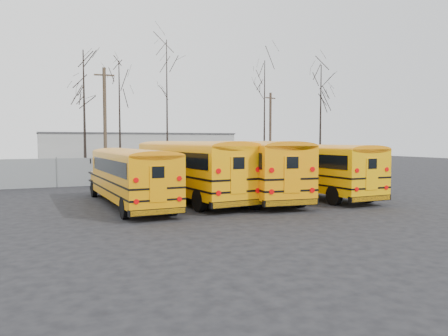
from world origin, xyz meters
name	(u,v)px	position (x,y,z in m)	size (l,w,h in m)	color
ground	(234,203)	(0.00, 0.00, 0.00)	(120.00, 120.00, 0.00)	black
fence	(168,170)	(0.00, 12.00, 1.00)	(40.00, 0.04, 2.00)	gray
distant_building	(137,151)	(2.00, 32.00, 2.00)	(22.00, 8.00, 4.00)	#B9B9B4
bus_a	(131,172)	(-5.10, 1.03, 1.68)	(2.72, 10.35, 2.88)	black
bus_b	(190,165)	(-1.72, 2.02, 1.91)	(3.74, 11.83, 3.26)	black
bus_c	(250,164)	(1.57, 1.34, 1.91)	(3.79, 11.86, 3.27)	black
bus_d	(311,165)	(5.30, 0.89, 1.80)	(2.85, 11.04, 3.07)	black
utility_pole_left	(105,122)	(-3.93, 17.03, 4.75)	(1.65, 0.29, 9.24)	#493929
utility_pole_right	(270,131)	(12.97, 19.13, 4.17)	(1.40, 0.59, 8.12)	#433326
tree_1	(84,115)	(-5.51, 17.57, 5.33)	(0.26, 0.26, 10.66)	black
tree_2	(120,121)	(-3.13, 14.73, 4.74)	(0.26, 0.26, 9.48)	black
tree_3	(167,110)	(1.09, 15.97, 5.87)	(0.26, 0.26, 11.74)	black
tree_4	(264,119)	(9.65, 14.37, 5.18)	(0.26, 0.26, 10.36)	black
tree_5	(320,119)	(17.38, 16.63, 5.42)	(0.26, 0.26, 10.84)	black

